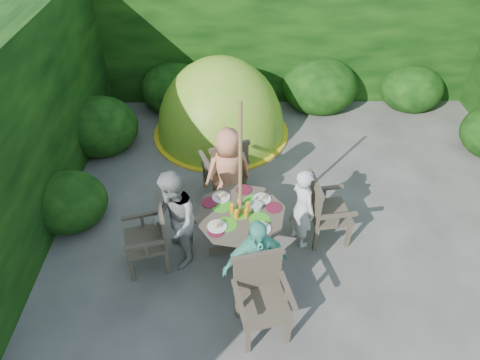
{
  "coord_description": "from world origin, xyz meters",
  "views": [
    {
      "loc": [
        -1.02,
        -4.15,
        4.31
      ],
      "look_at": [
        -0.98,
        0.01,
        0.85
      ],
      "focal_mm": 32.0,
      "sensor_mm": 36.0,
      "label": 1
    }
  ],
  "objects_px": {
    "child_left": "(175,221)",
    "garden_chair_back": "(226,167)",
    "patio_table": "(241,219)",
    "dome_tent": "(221,133)",
    "garden_chair_right": "(324,209)",
    "child_right": "(302,208)",
    "child_front": "(255,265)",
    "parasol_pole": "(240,186)",
    "garden_chair_front": "(261,295)",
    "child_back": "(228,172)",
    "garden_chair_left": "(151,235)"
  },
  "relations": [
    {
      "from": "parasol_pole",
      "to": "garden_chair_front",
      "type": "distance_m",
      "value": 1.25
    },
    {
      "from": "garden_chair_right",
      "to": "child_front",
      "type": "relative_size",
      "value": 0.74
    },
    {
      "from": "garden_chair_front",
      "to": "child_front",
      "type": "distance_m",
      "value": 0.32
    },
    {
      "from": "garden_chair_front",
      "to": "child_right",
      "type": "height_order",
      "value": "child_right"
    },
    {
      "from": "patio_table",
      "to": "garden_chair_right",
      "type": "relative_size",
      "value": 1.41
    },
    {
      "from": "patio_table",
      "to": "garden_chair_right",
      "type": "height_order",
      "value": "garden_chair_right"
    },
    {
      "from": "parasol_pole",
      "to": "garden_chair_front",
      "type": "height_order",
      "value": "parasol_pole"
    },
    {
      "from": "parasol_pole",
      "to": "garden_chair_back",
      "type": "height_order",
      "value": "parasol_pole"
    },
    {
      "from": "garden_chair_right",
      "to": "garden_chair_back",
      "type": "xyz_separation_m",
      "value": [
        -1.27,
        0.86,
        0.02
      ]
    },
    {
      "from": "garden_chair_left",
      "to": "child_front",
      "type": "bearing_deg",
      "value": 49.98
    },
    {
      "from": "parasol_pole",
      "to": "garden_chair_right",
      "type": "distance_m",
      "value": 1.25
    },
    {
      "from": "garden_chair_left",
      "to": "garden_chair_front",
      "type": "xyz_separation_m",
      "value": [
        1.29,
        -0.87,
        0.01
      ]
    },
    {
      "from": "garden_chair_right",
      "to": "child_back",
      "type": "xyz_separation_m",
      "value": [
        -1.23,
        0.57,
        0.17
      ]
    },
    {
      "from": "child_front",
      "to": "dome_tent",
      "type": "height_order",
      "value": "dome_tent"
    },
    {
      "from": "garden_chair_front",
      "to": "child_right",
      "type": "bearing_deg",
      "value": 51.36
    },
    {
      "from": "parasol_pole",
      "to": "dome_tent",
      "type": "bearing_deg",
      "value": 96.51
    },
    {
      "from": "parasol_pole",
      "to": "child_front",
      "type": "xyz_separation_m",
      "value": [
        0.15,
        -0.79,
        -0.46
      ]
    },
    {
      "from": "child_left",
      "to": "garden_chair_back",
      "type": "bearing_deg",
      "value": 141.0
    },
    {
      "from": "garden_chair_right",
      "to": "garden_chair_left",
      "type": "height_order",
      "value": "garden_chair_right"
    },
    {
      "from": "garden_chair_back",
      "to": "garden_chair_front",
      "type": "height_order",
      "value": "garden_chair_back"
    },
    {
      "from": "child_right",
      "to": "child_back",
      "type": "xyz_separation_m",
      "value": [
        -0.94,
        0.63,
        0.08
      ]
    },
    {
      "from": "garden_chair_right",
      "to": "garden_chair_front",
      "type": "distance_m",
      "value": 1.56
    },
    {
      "from": "patio_table",
      "to": "child_back",
      "type": "distance_m",
      "value": 0.81
    },
    {
      "from": "parasol_pole",
      "to": "child_right",
      "type": "bearing_deg",
      "value": 11.02
    },
    {
      "from": "patio_table",
      "to": "dome_tent",
      "type": "xyz_separation_m",
      "value": [
        -0.32,
        2.77,
        -0.56
      ]
    },
    {
      "from": "garden_chair_left",
      "to": "garden_chair_front",
      "type": "distance_m",
      "value": 1.55
    },
    {
      "from": "garden_chair_right",
      "to": "garden_chair_back",
      "type": "distance_m",
      "value": 1.53
    },
    {
      "from": "patio_table",
      "to": "child_front",
      "type": "height_order",
      "value": "child_front"
    },
    {
      "from": "garden_chair_right",
      "to": "child_back",
      "type": "distance_m",
      "value": 1.36
    },
    {
      "from": "parasol_pole",
      "to": "dome_tent",
      "type": "distance_m",
      "value": 3.0
    },
    {
      "from": "child_right",
      "to": "garden_chair_front",
      "type": "bearing_deg",
      "value": 128.89
    },
    {
      "from": "garden_chair_right",
      "to": "garden_chair_left",
      "type": "xyz_separation_m",
      "value": [
        -2.15,
        -0.42,
        -0.02
      ]
    },
    {
      "from": "garden_chair_right",
      "to": "garden_chair_back",
      "type": "height_order",
      "value": "garden_chair_back"
    },
    {
      "from": "child_right",
      "to": "child_front",
      "type": "relative_size",
      "value": 0.92
    },
    {
      "from": "parasol_pole",
      "to": "garden_chair_left",
      "type": "bearing_deg",
      "value": -169.26
    },
    {
      "from": "garden_chair_front",
      "to": "child_front",
      "type": "height_order",
      "value": "child_front"
    },
    {
      "from": "patio_table",
      "to": "dome_tent",
      "type": "distance_m",
      "value": 2.85
    },
    {
      "from": "child_left",
      "to": "child_back",
      "type": "distance_m",
      "value": 1.13
    },
    {
      "from": "garden_chair_front",
      "to": "child_right",
      "type": "distance_m",
      "value": 1.36
    },
    {
      "from": "garden_chair_left",
      "to": "child_back",
      "type": "distance_m",
      "value": 1.37
    },
    {
      "from": "garden_chair_front",
      "to": "child_front",
      "type": "bearing_deg",
      "value": 86.93
    },
    {
      "from": "garden_chair_front",
      "to": "parasol_pole",
      "type": "bearing_deg",
      "value": 87.42
    },
    {
      "from": "garden_chair_back",
      "to": "child_back",
      "type": "distance_m",
      "value": 0.33
    },
    {
      "from": "garden_chair_front",
      "to": "garden_chair_back",
      "type": "bearing_deg",
      "value": 87.07
    },
    {
      "from": "parasol_pole",
      "to": "child_right",
      "type": "distance_m",
      "value": 0.95
    },
    {
      "from": "garden_chair_right",
      "to": "child_back",
      "type": "height_order",
      "value": "child_back"
    },
    {
      "from": "parasol_pole",
      "to": "garden_chair_front",
      "type": "relative_size",
      "value": 2.33
    },
    {
      "from": "child_front",
      "to": "dome_tent",
      "type": "bearing_deg",
      "value": 78.08
    },
    {
      "from": "child_front",
      "to": "child_right",
      "type": "bearing_deg",
      "value": 36.59
    },
    {
      "from": "child_right",
      "to": "dome_tent",
      "type": "distance_m",
      "value": 2.91
    }
  ]
}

